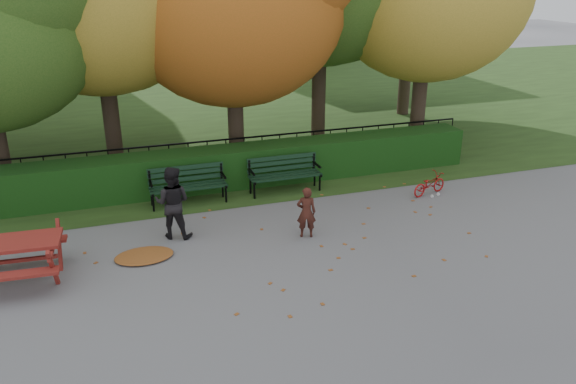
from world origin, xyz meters
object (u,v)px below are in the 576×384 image
object	(u,v)px
bench_left	(188,182)
picnic_table	(5,251)
adult	(173,203)
bench_right	(284,171)
child	(306,212)
bicycle	(429,184)

from	to	relation	value
bench_left	picnic_table	world-z (taller)	bench_left
picnic_table	adult	distance (m)	3.17
bench_right	child	bearing A→B (deg)	-98.26
adult	bench_left	bearing A→B (deg)	-84.79
bench_right	bicycle	world-z (taller)	bench_right
picnic_table	bench_left	bearing A→B (deg)	40.52
bench_right	bicycle	size ratio (longest dim) A/B	1.73
bench_left	picnic_table	xyz separation A→B (m)	(-3.60, -2.68, 0.10)
bench_right	picnic_table	size ratio (longest dim) A/B	0.92
bench_left	bicycle	distance (m)	5.89
picnic_table	child	world-z (taller)	child
bicycle	picnic_table	bearing A→B (deg)	81.71
child	picnic_table	bearing A→B (deg)	17.11
bench_left	child	distance (m)	3.30
child	bicycle	bearing A→B (deg)	-144.99
picnic_table	child	size ratio (longest dim) A/B	1.80
bench_left	bicycle	bearing A→B (deg)	-13.49
bench_right	adult	world-z (taller)	adult
picnic_table	bench_right	bearing A→B (deg)	27.92
picnic_table	child	distance (m)	5.62
bench_left	bicycle	world-z (taller)	bench_left
bench_right	bicycle	distance (m)	3.60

